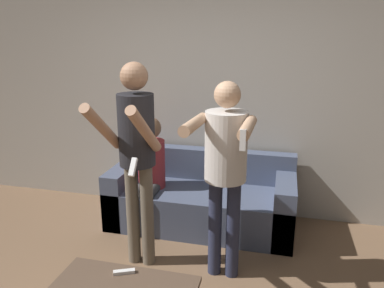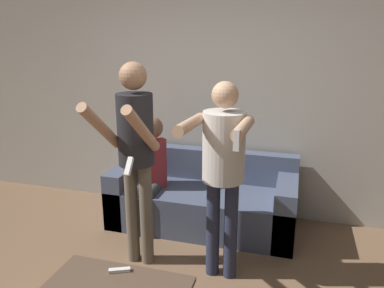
{
  "view_description": "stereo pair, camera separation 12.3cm",
  "coord_description": "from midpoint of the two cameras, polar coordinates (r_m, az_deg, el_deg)",
  "views": [
    {
      "loc": [
        0.8,
        -1.85,
        1.94
      ],
      "look_at": [
        0.03,
        1.26,
        1.01
      ],
      "focal_mm": 35.0,
      "sensor_mm": 36.0,
      "label": 1
    },
    {
      "loc": [
        0.92,
        -1.82,
        1.94
      ],
      "look_at": [
        0.03,
        1.26,
        1.01
      ],
      "focal_mm": 35.0,
      "sensor_mm": 36.0,
      "label": 2
    }
  ],
  "objects": [
    {
      "name": "wall_back",
      "position": [
        4.09,
        1.64,
        7.91
      ],
      "size": [
        6.4,
        0.06,
        2.7
      ],
      "color": "#B7B2A8",
      "rests_on": "ground_plane"
    },
    {
      "name": "couch",
      "position": [
        3.99,
        0.59,
        -8.56
      ],
      "size": [
        1.89,
        0.79,
        0.75
      ],
      "color": "#4C5670",
      "rests_on": "ground_plane"
    },
    {
      "name": "person_standing_left",
      "position": [
        3.07,
        -9.66,
        -0.26
      ],
      "size": [
        0.42,
        0.69,
        1.75
      ],
      "color": "#6B6051",
      "rests_on": "ground_plane"
    },
    {
      "name": "person_standing_right",
      "position": [
        2.88,
        3.88,
        -2.39
      ],
      "size": [
        0.45,
        0.74,
        1.62
      ],
      "color": "#282D47",
      "rests_on": "ground_plane"
    },
    {
      "name": "person_seated",
      "position": [
        3.86,
        -7.41,
        -3.77
      ],
      "size": [
        0.28,
        0.52,
        1.15
      ],
      "color": "#383838",
      "rests_on": "ground_plane"
    },
    {
      "name": "remote_far",
      "position": [
        2.81,
        -11.6,
        -18.56
      ],
      "size": [
        0.15,
        0.09,
        0.02
      ],
      "color": "white",
      "rests_on": "coffee_table"
    }
  ]
}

